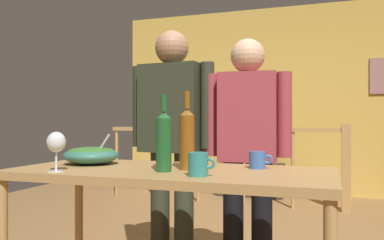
# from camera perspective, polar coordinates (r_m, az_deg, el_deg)

# --- Properties ---
(back_wall) EXTENTS (5.06, 0.10, 2.68)m
(back_wall) POSITION_cam_1_polar(r_m,az_deg,el_deg) (5.86, 14.24, 2.81)
(back_wall) COLOR gold
(back_wall) RESTS_ON ground_plane
(stair_railing) EXTENTS (3.05, 0.10, 1.01)m
(stair_railing) POSITION_cam_1_polar(r_m,az_deg,el_deg) (4.91, 9.52, -4.88)
(stair_railing) COLOR #B2844C
(stair_railing) RESTS_ON ground_plane
(tv_console) EXTENTS (0.90, 0.40, 0.45)m
(tv_console) POSITION_cam_1_polar(r_m,az_deg,el_deg) (5.64, 8.50, -8.46)
(tv_console) COLOR #38281E
(tv_console) RESTS_ON ground_plane
(flat_screen_tv) EXTENTS (0.49, 0.12, 0.37)m
(flat_screen_tv) POSITION_cam_1_polar(r_m,az_deg,el_deg) (5.56, 8.44, -3.94)
(flat_screen_tv) COLOR black
(flat_screen_tv) RESTS_ON tv_console
(serving_table) EXTENTS (1.57, 0.70, 0.80)m
(serving_table) POSITION_cam_1_polar(r_m,az_deg,el_deg) (1.98, -3.15, -9.37)
(serving_table) COLOR #B2844C
(serving_table) RESTS_ON ground_plane
(salad_bowl) EXTENTS (0.30, 0.30, 0.17)m
(salad_bowl) POSITION_cam_1_polar(r_m,az_deg,el_deg) (2.25, -14.34, -4.84)
(salad_bowl) COLOR #337060
(salad_bowl) RESTS_ON serving_table
(wine_glass) EXTENTS (0.09, 0.09, 0.19)m
(wine_glass) POSITION_cam_1_polar(r_m,az_deg,el_deg) (1.96, -19.00, -3.23)
(wine_glass) COLOR silver
(wine_glass) RESTS_ON serving_table
(wine_bottle_amber) EXTENTS (0.08, 0.08, 0.38)m
(wine_bottle_amber) POSITION_cam_1_polar(r_m,az_deg,el_deg) (1.94, -0.74, -2.54)
(wine_bottle_amber) COLOR brown
(wine_bottle_amber) RESTS_ON serving_table
(wine_bottle_green) EXTENTS (0.07, 0.07, 0.36)m
(wine_bottle_green) POSITION_cam_1_polar(r_m,az_deg,el_deg) (1.86, -4.10, -2.89)
(wine_bottle_green) COLOR #1E5628
(wine_bottle_green) RESTS_ON serving_table
(mug_blue) EXTENTS (0.12, 0.08, 0.08)m
(mug_blue) POSITION_cam_1_polar(r_m,az_deg,el_deg) (2.01, 9.47, -5.71)
(mug_blue) COLOR #3866B2
(mug_blue) RESTS_ON serving_table
(mug_teal) EXTENTS (0.12, 0.09, 0.10)m
(mug_teal) POSITION_cam_1_polar(r_m,az_deg,el_deg) (1.71, 0.94, -6.39)
(mug_teal) COLOR teal
(mug_teal) RESTS_ON serving_table
(person_standing_left) EXTENTS (0.60, 0.26, 1.65)m
(person_standing_left) POSITION_cam_1_polar(r_m,az_deg,el_deg) (2.66, -2.92, -1.41)
(person_standing_left) COLOR #2D3323
(person_standing_left) RESTS_ON ground_plane
(person_standing_right) EXTENTS (0.54, 0.25, 1.56)m
(person_standing_right) POSITION_cam_1_polar(r_m,az_deg,el_deg) (2.52, 8.00, -3.09)
(person_standing_right) COLOR black
(person_standing_right) RESTS_ON ground_plane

